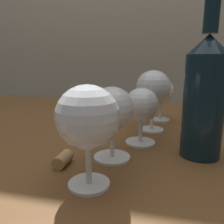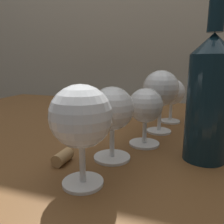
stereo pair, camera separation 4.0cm
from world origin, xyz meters
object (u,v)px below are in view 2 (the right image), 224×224
Objects in this scene: wine_glass_white at (112,111)px; wine_glass_merlot at (172,93)px; wine_glass_port at (145,108)px; wine_bottle at (209,96)px; wine_glass_rose at (81,118)px; cork at (63,157)px; wine_glass_chardonnay at (161,89)px.

wine_glass_white reaches higher than wine_glass_merlot.
wine_glass_port is 0.41× the size of wine_bottle.
wine_glass_rose reaches higher than wine_glass_white.
cork is (-0.24, -0.10, -0.11)m from wine_bottle.
wine_glass_white is at bearing -107.45° from wine_glass_chardonnay.
wine_glass_merlot is 0.39m from cork.
cork is at bearing -130.93° from wine_glass_port.
wine_bottle reaches higher than wine_glass_white.
wine_glass_chardonnay is at bearing -99.50° from wine_glass_merlot.
wine_glass_merlot is at bearing 77.34° from wine_glass_rose.
wine_bottle is at bearing 18.39° from wine_glass_white.
wine_glass_port is 0.13m from wine_bottle.
wine_glass_rose is 0.20m from wine_glass_port.
wine_glass_white is at bearing -104.64° from wine_glass_merlot.
cork is at bearing -119.90° from wine_glass_chardonnay.
wine_bottle reaches higher than wine_glass_chardonnay.
cork is at bearing -157.15° from wine_bottle.
wine_glass_rose is at bearing -103.82° from wine_glass_chardonnay.
wine_glass_merlot reaches higher than wine_glass_port.
wine_glass_merlot is at bearing 108.29° from wine_bottle.
cork is (-0.08, -0.05, -0.08)m from wine_glass_white.
wine_glass_chardonnay is at bearing 79.99° from wine_glass_port.
wine_bottle is at bearing 22.85° from cork.
wine_glass_merlot is at bearing 80.25° from wine_glass_port.
wine_glass_port is at bearing -99.75° from wine_glass_merlot.
wine_glass_white is 1.06× the size of wine_glass_merlot.
wine_glass_chardonnay reaches higher than wine_glass_merlot.
cork is (-0.07, 0.05, -0.09)m from wine_glass_rose.
wine_glass_merlot is at bearing 65.89° from cork.
wine_glass_rose is 1.20× the size of wine_glass_port.
wine_bottle is (0.12, -0.04, 0.04)m from wine_glass_port.
wine_glass_chardonnay is 0.29m from cork.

